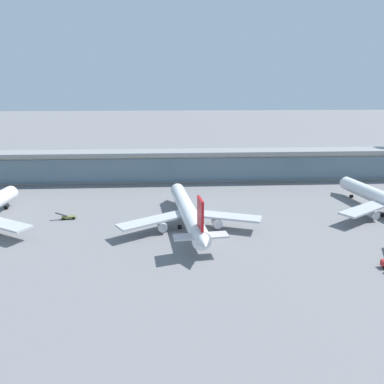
{
  "coord_description": "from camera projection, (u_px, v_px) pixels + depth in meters",
  "views": [
    {
      "loc": [
        -7.65,
        -114.67,
        44.88
      ],
      "look_at": [
        0.0,
        15.3,
        7.45
      ],
      "focal_mm": 34.62,
      "sensor_mm": 36.0,
      "label": 1
    }
  ],
  "objects": [
    {
      "name": "terminal_building",
      "position": [
        186.0,
        165.0,
        179.51
      ],
      "size": [
        262.45,
        12.8,
        15.2
      ],
      "color": "beige",
      "rests_on": "ground"
    },
    {
      "name": "ground_plane",
      "position": [
        195.0,
        226.0,
        122.85
      ],
      "size": [
        1200.0,
        1200.0,
        0.0
      ],
      "primitive_type": "plane",
      "color": "slate"
    },
    {
      "name": "service_truck_near_nose_olive",
      "position": [
        68.0,
        217.0,
        129.16
      ],
      "size": [
        6.91,
        2.41,
        2.7
      ],
      "color": "olive",
      "rests_on": "ground"
    },
    {
      "name": "airliner_centre_stand",
      "position": [
        188.0,
        212.0,
        121.24
      ],
      "size": [
        46.52,
        60.83,
        16.2
      ],
      "color": "white",
      "rests_on": "ground"
    }
  ]
}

